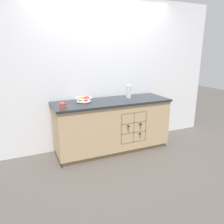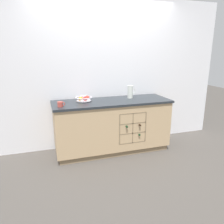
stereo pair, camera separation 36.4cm
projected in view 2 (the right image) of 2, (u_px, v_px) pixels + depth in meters
The scene contains 6 objects.
ground_plane at pixel (112, 150), 3.83m from camera, with size 14.00×14.00×0.00m, color #4C4742.
back_wall at pixel (105, 74), 3.83m from camera, with size 4.40×0.06×2.55m, color white.
kitchen_island at pixel (112, 126), 3.70m from camera, with size 1.94×0.68×0.88m.
fruit_bowl at pixel (84, 99), 3.53m from camera, with size 0.27×0.27×0.09m.
white_pitcher at pixel (130, 92), 3.76m from camera, with size 0.15×0.10×0.22m.
ceramic_mug at pixel (60, 104), 3.18m from camera, with size 0.11×0.08×0.08m.
Camera 2 is at (-1.07, -3.34, 1.67)m, focal length 35.00 mm.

